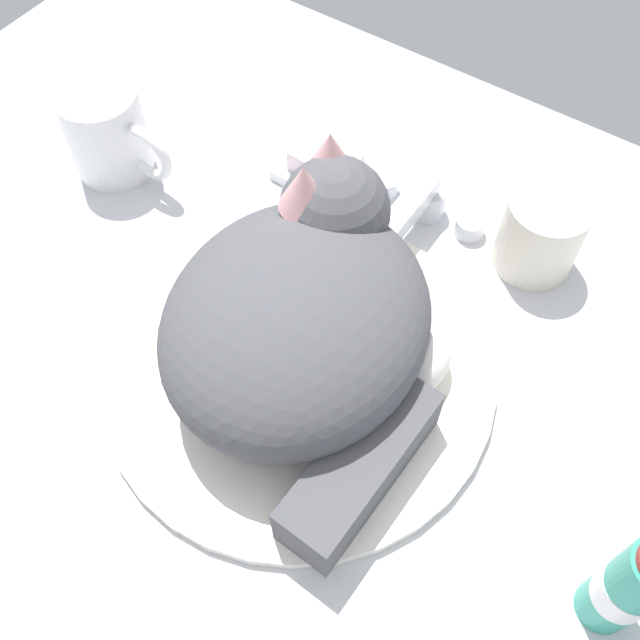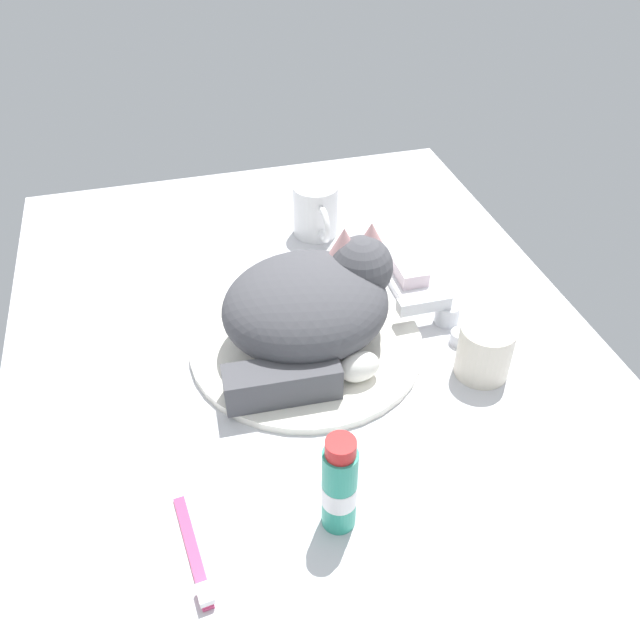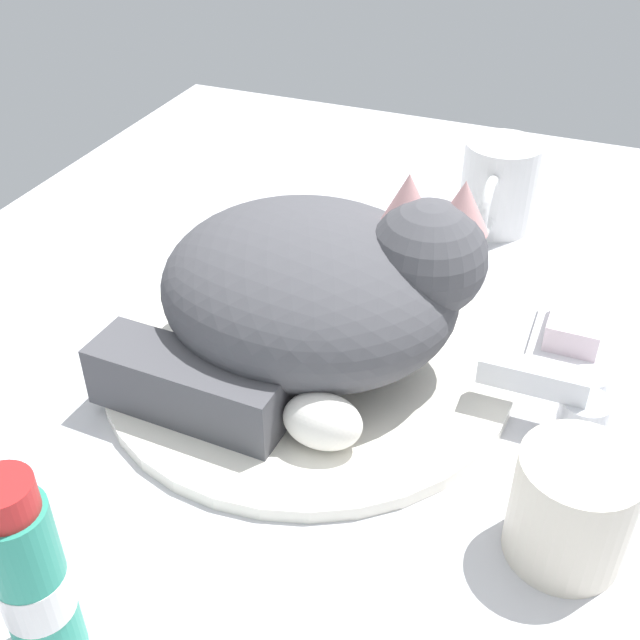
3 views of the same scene
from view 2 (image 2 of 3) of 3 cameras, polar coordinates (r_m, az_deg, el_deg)
ground_plane at (r=94.45cm, az=-1.16°, el=-2.98°), size 110.00×82.50×3.00cm
sink_basin at (r=93.08cm, az=-1.17°, el=-2.05°), size 32.53×32.53×1.09cm
faucet at (r=97.54cm, az=10.27°, el=0.73°), size 12.18×9.57×5.13cm
cat at (r=88.57cm, az=-0.64°, el=1.31°), size 22.86×25.98×15.25cm
coffee_mug at (r=114.87cm, az=-0.34°, el=9.37°), size 11.88×7.64×9.06cm
rinse_cup at (r=89.79cm, az=13.97°, el=-2.58°), size 7.20×7.20×7.61cm
soap_dish at (r=105.63cm, az=7.64°, el=3.41°), size 9.00×6.40×1.20cm
soap_bar at (r=104.62cm, az=7.72°, el=4.18°), size 6.33×4.28×2.28cm
toothpaste_bottle at (r=69.97cm, az=1.69°, el=-14.11°), size 3.76×3.76×13.03cm
toothbrush at (r=73.21cm, az=-10.75°, el=-19.30°), size 13.65×2.83×1.60cm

